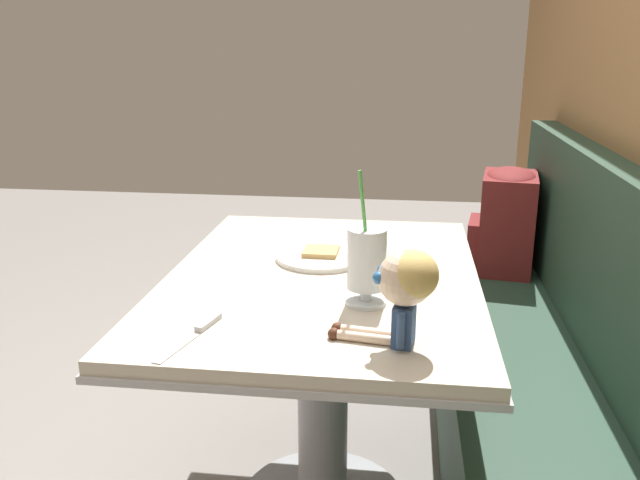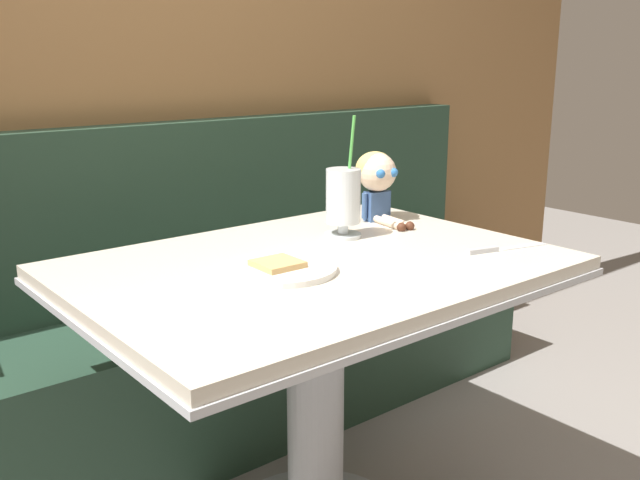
% 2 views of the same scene
% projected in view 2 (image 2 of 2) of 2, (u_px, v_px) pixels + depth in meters
% --- Properties ---
extents(wood_panel_wall, '(4.40, 0.08, 2.40)m').
position_uv_depth(wood_panel_wall, '(138.00, 55.00, 2.18)').
color(wood_panel_wall, olive).
rests_on(wood_panel_wall, ground).
extents(booth_bench, '(2.60, 0.48, 1.00)m').
position_uv_depth(booth_bench, '(190.00, 343.00, 2.23)').
color(booth_bench, '#233D2D').
rests_on(booth_bench, ground).
extents(diner_table, '(1.11, 0.81, 0.74)m').
position_uv_depth(diner_table, '(315.00, 339.00, 1.70)').
color(diner_table, beige).
rests_on(diner_table, ground).
extents(toast_plate, '(0.25, 0.25, 0.03)m').
position_uv_depth(toast_plate, '(280.00, 268.00, 1.56)').
color(toast_plate, white).
rests_on(toast_plate, diner_table).
extents(milkshake_glass, '(0.10, 0.10, 0.32)m').
position_uv_depth(milkshake_glass, '(343.00, 199.00, 1.83)').
color(milkshake_glass, silver).
rests_on(milkshake_glass, diner_table).
extents(butter_knife, '(0.23, 0.08, 0.01)m').
position_uv_depth(butter_knife, '(494.00, 249.00, 1.73)').
color(butter_knife, silver).
rests_on(butter_knife, diner_table).
extents(seated_doll, '(0.13, 0.23, 0.20)m').
position_uv_depth(seated_doll, '(377.00, 176.00, 2.02)').
color(seated_doll, '#385689').
rests_on(seated_doll, diner_table).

